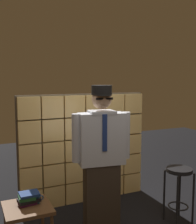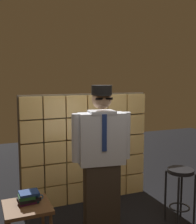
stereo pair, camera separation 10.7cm
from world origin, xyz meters
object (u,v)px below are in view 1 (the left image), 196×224
(bar_stool, at_px, (179,182))
(coffee_mug, at_px, (37,199))
(book_stack, at_px, (28,198))
(standing_person, at_px, (102,158))
(side_table, at_px, (27,212))

(bar_stool, relative_size, coffee_mug, 5.94)
(book_stack, bearing_deg, standing_person, -5.37)
(coffee_mug, bearing_deg, standing_person, -5.98)
(side_table, relative_size, book_stack, 1.99)
(standing_person, relative_size, book_stack, 7.05)
(bar_stool, xyz_separation_m, coffee_mug, (-1.83, 0.28, -0.01))
(bar_stool, xyz_separation_m, book_stack, (-1.92, 0.28, 0.01))
(side_table, distance_m, coffee_mug, 0.17)
(book_stack, bearing_deg, bar_stool, -8.38)
(bar_stool, bearing_deg, side_table, 172.94)
(book_stack, height_order, coffee_mug, book_stack)
(standing_person, distance_m, bar_stool, 1.13)
(standing_person, relative_size, bar_stool, 2.47)
(bar_stool, height_order, coffee_mug, bar_stool)
(book_stack, relative_size, coffee_mug, 2.08)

